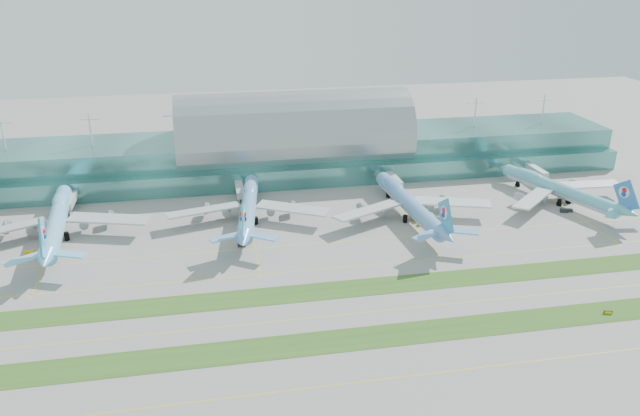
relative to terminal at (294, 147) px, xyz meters
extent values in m
plane|color=gray|center=(-0.01, -128.79, -14.23)|extent=(700.00, 700.00, 0.00)
cube|color=#3D7A75|center=(-0.01, 1.21, -4.23)|extent=(340.00, 42.00, 20.00)
cube|color=#3D7A75|center=(-0.01, -22.79, -9.23)|extent=(340.00, 8.00, 10.00)
ellipsoid|color=#9EA5A8|center=(-0.01, 1.21, 5.77)|extent=(340.00, 46.20, 16.17)
cylinder|color=white|center=(-0.01, 1.21, 13.77)|extent=(0.80, 0.80, 16.00)
cube|color=#B2B7B7|center=(-106.01, -33.79, -8.73)|extent=(3.50, 22.00, 3.00)
cylinder|color=black|center=(-106.01, -43.79, -12.23)|extent=(1.00, 1.00, 4.00)
cube|color=#B2B7B7|center=(-31.01, -33.79, -8.73)|extent=(3.50, 22.00, 3.00)
cylinder|color=black|center=(-31.01, -43.79, -12.23)|extent=(1.00, 1.00, 4.00)
cube|color=#B2B7B7|center=(43.99, -33.79, -8.73)|extent=(3.50, 22.00, 3.00)
cylinder|color=black|center=(43.99, -43.79, -12.23)|extent=(1.00, 1.00, 4.00)
cube|color=#B2B7B7|center=(118.99, -33.79, -8.73)|extent=(3.50, 22.00, 3.00)
cylinder|color=black|center=(118.99, -43.79, -12.23)|extent=(1.00, 1.00, 4.00)
cube|color=#2D591E|center=(-0.01, -156.79, -14.19)|extent=(420.00, 12.00, 0.08)
cube|color=#2D591E|center=(-0.01, -126.79, -14.19)|extent=(420.00, 12.00, 0.08)
cube|color=yellow|center=(-0.01, -176.79, -14.22)|extent=(420.00, 0.35, 0.01)
cube|color=yellow|center=(-0.01, -142.79, -14.22)|extent=(420.00, 0.35, 0.01)
cube|color=yellow|center=(-0.01, -110.79, -14.22)|extent=(420.00, 0.35, 0.01)
cube|color=yellow|center=(-0.01, -88.79, -14.22)|extent=(420.00, 0.35, 0.01)
cylinder|color=#6EC5F3|center=(-106.54, -62.68, -7.40)|extent=(13.55, 69.72, 6.94)
ellipsoid|color=#6EC5F3|center=(-108.40, -43.34, -5.49)|extent=(8.58, 21.62, 4.94)
cone|color=#6EC5F3|center=(-110.12, -25.48, -7.40)|extent=(7.44, 6.23, 6.94)
cone|color=#6EC5F3|center=(-102.79, -101.66, -6.06)|extent=(7.53, 10.66, 6.59)
cube|color=#BBBEC2|center=(-126.37, -66.84, -7.85)|extent=(33.67, 22.97, 1.37)
cylinder|color=gray|center=(-121.94, -60.34, -10.20)|extent=(4.38, 6.49, 3.80)
cube|color=#BBBEC2|center=(-86.27, -62.98, -7.85)|extent=(34.58, 17.61, 1.37)
cylinder|color=gray|center=(-91.87, -57.45, -10.20)|extent=(4.38, 6.49, 3.80)
cube|color=#2E98CC|center=(-103.00, -99.44, 0.99)|extent=(2.08, 14.70, 16.13)
cylinder|color=white|center=(-103.11, -98.32, 2.67)|extent=(1.52, 5.44, 5.37)
cylinder|color=black|center=(-109.06, -36.44, -12.55)|extent=(2.01, 2.01, 3.36)
cylinder|color=black|center=(-109.45, -67.46, -12.55)|extent=(2.01, 2.01, 3.36)
cylinder|color=black|center=(-102.77, -66.81, -12.55)|extent=(2.01, 2.01, 3.36)
cylinder|color=#68A8E4|center=(-28.82, -60.17, -7.80)|extent=(14.66, 65.63, 6.53)
ellipsoid|color=#68A8E4|center=(-26.53, -42.03, -6.00)|extent=(8.64, 20.48, 4.65)
cone|color=#68A8E4|center=(-24.42, -25.26, -7.80)|extent=(7.14, 6.04, 6.53)
cone|color=#68A8E4|center=(-33.44, -96.76, -6.54)|extent=(7.34, 10.18, 6.21)
cube|color=silver|center=(-47.90, -59.89, -8.22)|extent=(32.59, 15.75, 1.29)
cylinder|color=gray|center=(-42.49, -54.84, -10.43)|extent=(4.28, 6.20, 3.58)
cube|color=silver|center=(-10.27, -64.64, -8.22)|extent=(31.46, 22.34, 1.29)
cylinder|color=gray|center=(-14.26, -58.40, -10.43)|extent=(4.28, 6.20, 3.58)
cube|color=#32C2E1|center=(-33.18, -94.67, 0.10)|extent=(2.36, 13.82, 15.19)
cylinder|color=white|center=(-33.04, -93.62, 1.68)|extent=(1.57, 5.14, 5.06)
cylinder|color=black|center=(-25.71, -35.55, -12.65)|extent=(1.90, 1.90, 3.16)
cylinder|color=black|center=(-32.49, -63.96, -12.65)|extent=(1.90, 1.90, 3.16)
cylinder|color=black|center=(-26.21, -64.75, -12.65)|extent=(1.90, 1.90, 3.16)
cylinder|color=#639BDB|center=(40.10, -70.12, -7.59)|extent=(11.08, 67.77, 6.75)
ellipsoid|color=#639BDB|center=(38.88, -51.26, -5.73)|extent=(7.72, 20.88, 4.81)
cone|color=#639BDB|center=(37.75, -33.84, -7.59)|extent=(7.08, 5.87, 6.75)
cone|color=#639BDB|center=(42.55, -108.13, -6.28)|extent=(7.03, 10.19, 6.41)
cube|color=silver|center=(20.69, -73.55, -8.02)|extent=(32.98, 21.54, 1.33)
cylinder|color=gray|center=(25.19, -67.37, -10.31)|extent=(4.08, 6.21, 3.70)
cube|color=silver|center=(59.79, -71.03, -8.02)|extent=(33.57, 18.04, 1.33)
cylinder|color=gray|center=(54.52, -65.48, -10.31)|extent=(4.08, 6.21, 3.70)
cube|color=#2D92CC|center=(42.41, -105.96, 0.57)|extent=(1.57, 14.32, 15.69)
cylinder|color=white|center=(42.34, -104.87, 2.21)|extent=(1.31, 5.28, 5.22)
cylinder|color=black|center=(38.44, -44.53, -12.59)|extent=(1.96, 1.96, 3.27)
cylinder|color=black|center=(37.12, -74.67, -12.59)|extent=(1.96, 1.96, 3.27)
cylinder|color=black|center=(43.63, -74.25, -12.59)|extent=(1.96, 1.96, 3.27)
cylinder|color=#5BB3C8|center=(114.13, -64.58, -7.98)|extent=(26.88, 62.03, 6.35)
ellipsoid|color=#5BB3C8|center=(108.28, -47.79, -6.24)|extent=(12.04, 20.21, 4.52)
cone|color=#5BB3C8|center=(102.88, -32.29, -7.98)|extent=(7.68, 6.92, 6.35)
cone|color=#5BB3C8|center=(125.92, -98.42, -6.75)|extent=(8.73, 10.69, 6.03)
cube|color=silver|center=(97.40, -72.58, -8.39)|extent=(28.19, 26.04, 1.25)
cylinder|color=#9799A0|center=(99.93, -65.84, -10.54)|extent=(5.14, 6.46, 3.48)
cube|color=silver|center=(132.21, -60.45, -8.39)|extent=(31.05, 9.20, 1.25)
cylinder|color=#9799A0|center=(126.04, -56.74, -10.54)|extent=(5.14, 6.46, 3.48)
cube|color=#2C74C4|center=(125.25, -96.49, -0.30)|extent=(5.01, 12.91, 14.76)
cylinder|color=silver|center=(124.91, -95.52, 1.23)|extent=(2.49, 4.94, 4.91)
cylinder|color=black|center=(106.19, -41.80, -12.69)|extent=(1.84, 1.84, 3.07)
cylinder|color=black|center=(112.58, -69.46, -12.69)|extent=(1.84, 1.84, 3.07)
cylinder|color=black|center=(118.38, -67.44, -12.69)|extent=(1.84, 1.84, 3.07)
cube|color=#ECAE0D|center=(-114.62, -77.85, -13.49)|extent=(3.56, 1.79, 1.47)
cube|color=black|center=(-109.06, -82.85, -13.50)|extent=(3.73, 2.13, 1.45)
cube|color=black|center=(-32.94, -77.62, -13.52)|extent=(4.10, 2.84, 1.41)
cube|color=black|center=(-33.76, -86.09, -13.39)|extent=(3.44, 2.23, 1.66)
cube|color=#BEAF0B|center=(43.68, -78.62, -13.44)|extent=(4.26, 2.88, 1.57)
cube|color=black|center=(48.43, -71.76, -13.52)|extent=(3.71, 2.15, 1.42)
cube|color=black|center=(110.58, -77.18, -13.43)|extent=(3.65, 2.52, 1.60)
cube|color=black|center=(113.03, -76.85, -13.60)|extent=(3.65, 2.51, 1.26)
cube|color=black|center=(78.23, -157.93, -13.66)|extent=(2.65, 0.98, 1.13)
cube|color=yellow|center=(78.18, -158.11, -13.66)|extent=(2.19, 0.66, 0.82)
cylinder|color=black|center=(77.33, -157.68, -13.97)|extent=(0.12, 0.12, 0.51)
cylinder|color=black|center=(79.12, -158.18, -13.97)|extent=(0.12, 0.12, 0.51)
camera|label=1|loc=(-44.49, -310.34, 92.39)|focal=35.00mm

